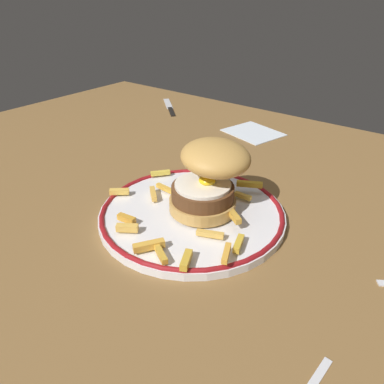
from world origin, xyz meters
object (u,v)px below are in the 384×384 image
Objects in this scene: dinner_plate at (192,213)px; napkin at (253,132)px; knife at (170,108)px; burger at (208,177)px.

dinner_plate is 2.29× the size of napkin.
knife is at bearing 134.14° from dinner_plate.
burger is at bearing 48.21° from dinner_plate.
napkin is (-12.73, 37.31, -6.78)cm from burger.
burger is 40.00cm from napkin.
dinner_plate is at bearing -45.86° from knife.
dinner_plate is at bearing -74.27° from napkin.
napkin is (29.64, -2.72, -0.06)cm from knife.
knife is (-40.68, 41.91, -0.58)cm from dinner_plate.
napkin is at bearing -5.23° from knife.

